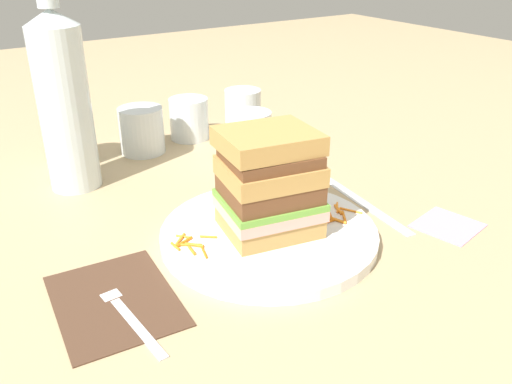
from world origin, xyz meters
The scene contains 31 objects.
ground_plane centered at (0.00, 0.00, 0.00)m, with size 3.00×3.00×0.00m, color tan.
main_plate centered at (-0.01, 0.01, 0.01)m, with size 0.28×0.28×0.02m, color white.
sandwich centered at (-0.01, 0.01, 0.08)m, with size 0.13×0.12×0.13m.
carrot_shred_0 centered at (-0.13, 0.03, 0.02)m, with size 0.00×0.00×0.02m, color orange.
carrot_shred_1 centered at (-0.11, 0.02, 0.02)m, with size 0.00×0.00×0.02m, color orange.
carrot_shred_2 centered at (-0.12, 0.01, 0.02)m, with size 0.00×0.00×0.02m, color orange.
carrot_shred_3 centered at (-0.11, 0.00, 0.02)m, with size 0.00×0.00×0.03m, color orange.
carrot_shred_4 centered at (-0.09, 0.03, 0.02)m, with size 0.00×0.00×0.02m, color orange.
carrot_shred_5 centered at (-0.11, 0.05, 0.02)m, with size 0.00×0.00×0.02m, color orange.
carrot_shred_6 centered at (-0.12, 0.04, 0.02)m, with size 0.00×0.00×0.03m, color orange.
carrot_shred_7 centered at (-0.12, 0.03, 0.02)m, with size 0.00×0.00×0.03m, color orange.
carrot_shred_8 centered at (-0.12, 0.02, 0.02)m, with size 0.00×0.00×0.03m, color orange.
carrot_shred_9 centered at (0.11, -0.02, 0.02)m, with size 0.00×0.00×0.03m, color orange.
carrot_shred_10 centered at (0.08, -0.01, 0.02)m, with size 0.00×0.00×0.03m, color orange.
carrot_shred_11 centered at (0.06, -0.02, 0.02)m, with size 0.00×0.00×0.02m, color orange.
carrot_shred_12 centered at (0.07, -0.03, 0.02)m, with size 0.00×0.00×0.02m, color orange.
carrot_shred_13 centered at (0.09, -0.02, 0.02)m, with size 0.00×0.00×0.03m, color orange.
carrot_shred_14 centered at (0.07, 0.00, 0.02)m, with size 0.00×0.00×0.02m, color orange.
carrot_shred_15 centered at (0.06, -0.01, 0.02)m, with size 0.00×0.00×0.03m, color orange.
carrot_shred_16 centered at (0.09, -0.01, 0.02)m, with size 0.00×0.00×0.03m, color orange.
carrot_shred_17 centered at (0.10, 0.00, 0.02)m, with size 0.00×0.00×0.03m, color orange.
napkin_dark centered at (-0.22, -0.01, 0.00)m, with size 0.12×0.16×0.00m, color #4C3323.
fork centered at (-0.22, -0.03, 0.00)m, with size 0.03×0.17×0.00m.
knife centered at (0.16, 0.00, 0.00)m, with size 0.04×0.20×0.00m.
juice_glass centered at (0.11, 0.24, 0.04)m, with size 0.07×0.07×0.09m.
water_bottle centered at (-0.17, 0.30, 0.14)m, with size 0.08×0.08×0.30m.
empty_tumbler_0 centered at (-0.15, 0.40, 0.04)m, with size 0.08×0.08×0.08m, color silver.
empty_tumbler_1 centered at (0.16, 0.34, 0.05)m, with size 0.07×0.07×0.09m, color silver.
empty_tumbler_2 centered at (0.07, 0.40, 0.04)m, with size 0.07×0.07×0.08m, color silver.
empty_tumbler_3 centered at (-0.03, 0.38, 0.04)m, with size 0.08×0.08×0.08m, color silver.
napkin_pink centered at (0.21, -0.10, 0.00)m, with size 0.08×0.08×0.00m, color pink.
Camera 1 is at (-0.35, -0.48, 0.36)m, focal length 37.66 mm.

